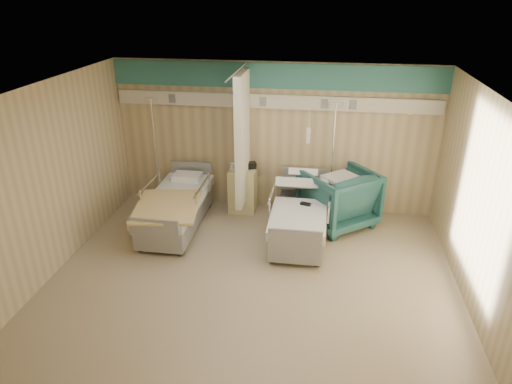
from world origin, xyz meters
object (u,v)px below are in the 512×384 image
(visitor_armchair, at_px, (338,198))
(iv_stand_left, at_px, (159,183))
(bedside_cabinet, at_px, (243,190))
(iv_stand_right, at_px, (330,193))
(bed_right, at_px, (299,221))
(bed_left, at_px, (176,212))

(visitor_armchair, height_order, iv_stand_left, iv_stand_left)
(bedside_cabinet, bearing_deg, iv_stand_right, 2.00)
(bed_right, xyz_separation_m, bedside_cabinet, (-1.15, 0.90, 0.11))
(bed_left, xyz_separation_m, visitor_armchair, (2.85, 0.60, 0.21))
(visitor_armchair, bearing_deg, iv_stand_right, -105.43)
(bed_right, xyz_separation_m, iv_stand_left, (-2.86, 0.97, 0.12))
(visitor_armchair, distance_m, iv_stand_right, 0.40)
(iv_stand_right, bearing_deg, bed_right, -117.57)
(bed_right, distance_m, bed_left, 2.20)
(bedside_cabinet, distance_m, iv_stand_right, 1.65)
(bedside_cabinet, bearing_deg, bed_right, -38.05)
(bed_left, height_order, visitor_armchair, visitor_armchair)
(iv_stand_left, bearing_deg, iv_stand_right, -0.13)
(bedside_cabinet, height_order, iv_stand_left, iv_stand_left)
(bed_right, height_order, bedside_cabinet, bedside_cabinet)
(bedside_cabinet, relative_size, iv_stand_left, 0.40)
(bed_right, height_order, bed_left, same)
(bedside_cabinet, height_order, visitor_armchair, visitor_armchair)
(iv_stand_left, bearing_deg, bedside_cabinet, -2.17)
(bed_right, relative_size, visitor_armchair, 1.86)
(visitor_armchair, xyz_separation_m, iv_stand_right, (-0.15, 0.36, -0.08))
(bed_right, bearing_deg, visitor_armchair, 42.71)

